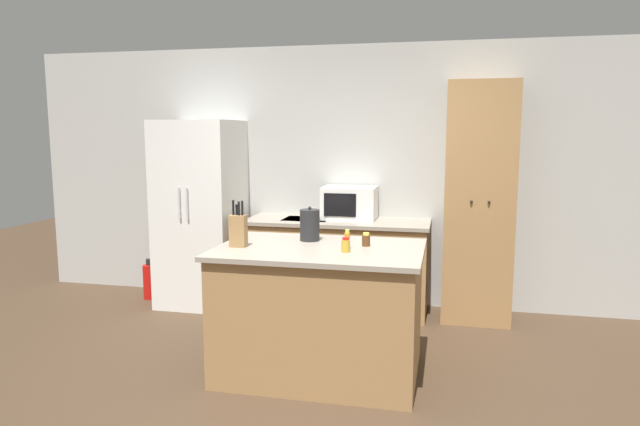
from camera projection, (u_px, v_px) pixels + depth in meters
The scene contains 13 objects.
ground_plane at pixel (310, 405), 3.69m from camera, with size 14.00×14.00×0.00m, color #423021.
wall_back at pixel (365, 176), 5.75m from camera, with size 7.20×0.06×2.60m.
refrigerator at pixel (201, 213), 5.77m from camera, with size 0.76×0.76×1.86m.
back_counter at pixel (337, 265), 5.59m from camera, with size 1.78×0.66×0.90m.
pantry_cabinet at pixel (478, 203), 5.25m from camera, with size 0.62×0.57×2.20m.
kitchen_island at pixel (320, 310), 4.12m from camera, with size 1.46×0.99×0.94m.
microwave at pixel (350, 203), 5.58m from camera, with size 0.52×0.38×0.32m.
knife_block at pixel (238, 230), 4.05m from camera, with size 0.12×0.08×0.33m.
spice_bottle_tall_dark at pixel (347, 240), 3.98m from camera, with size 0.04×0.04×0.14m.
spice_bottle_short_red at pixel (346, 245), 3.88m from camera, with size 0.06×0.06×0.10m.
spice_bottle_amber_oil at pixel (366, 240), 4.09m from camera, with size 0.06×0.06×0.10m.
kettle at pixel (310, 225), 4.28m from camera, with size 0.15×0.15×0.26m.
fire_extinguisher at pixel (150, 281), 6.00m from camera, with size 0.13×0.13×0.43m.
Camera 1 is at (0.82, -3.37, 1.76)m, focal length 32.00 mm.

